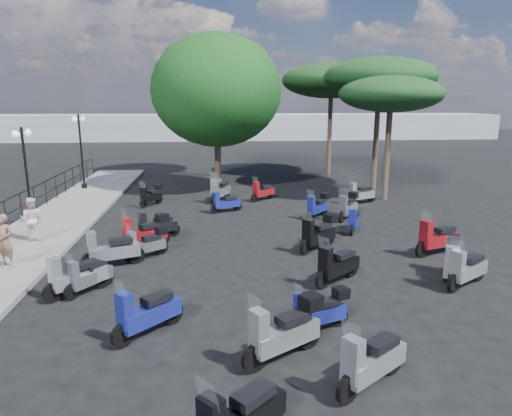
{
  "coord_description": "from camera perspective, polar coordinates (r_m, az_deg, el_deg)",
  "views": [
    {
      "loc": [
        -0.18,
        -13.3,
        4.79
      ],
      "look_at": [
        1.18,
        1.72,
        1.2
      ],
      "focal_mm": 32.0,
      "sensor_mm": 36.0,
      "label": 1
    }
  ],
  "objects": [
    {
      "name": "woman",
      "position": [
        14.72,
        -28.92,
        -3.59
      ],
      "size": [
        0.65,
        0.54,
        1.53
      ],
      "primitive_type": "imported",
      "rotation": [
        0.0,
        0.0,
        -0.37
      ],
      "color": "brown",
      "rests_on": "sidewalk"
    },
    {
      "name": "scooter_15",
      "position": [
        19.86,
        -3.84,
        0.62
      ],
      "size": [
        1.41,
        0.74,
        1.18
      ],
      "rotation": [
        0.0,
        0.0,
        1.96
      ],
      "color": "black",
      "rests_on": "ground"
    },
    {
      "name": "scooter_7",
      "position": [
        9.91,
        -13.5,
        -12.7
      ],
      "size": [
        1.34,
        1.34,
        1.42
      ],
      "rotation": [
        0.0,
        0.0,
        2.35
      ],
      "color": "black",
      "rests_on": "ground"
    },
    {
      "name": "scooter_21",
      "position": [
        19.11,
        7.72,
        0.2
      ],
      "size": [
        1.21,
        1.23,
        1.25
      ],
      "rotation": [
        0.0,
        0.0,
        2.37
      ],
      "color": "black",
      "rests_on": "ground"
    },
    {
      "name": "scooter_8",
      "position": [
        14.51,
        -13.53,
        -4.41
      ],
      "size": [
        1.27,
        1.02,
        1.19
      ],
      "rotation": [
        0.0,
        0.0,
        2.21
      ],
      "color": "black",
      "rests_on": "ground"
    },
    {
      "name": "scooter_10",
      "position": [
        22.04,
        -4.52,
        2.16
      ],
      "size": [
        1.04,
        1.71,
        1.49
      ],
      "rotation": [
        0.0,
        0.0,
        2.66
      ],
      "color": "black",
      "rests_on": "ground"
    },
    {
      "name": "scooter_24",
      "position": [
        15.5,
        21.75,
        -3.59
      ],
      "size": [
        1.78,
        0.93,
        1.49
      ],
      "rotation": [
        0.0,
        0.0,
        1.96
      ],
      "color": "black",
      "rests_on": "ground"
    },
    {
      "name": "scooter_25",
      "position": [
        19.03,
        11.41,
        0.14
      ],
      "size": [
        1.18,
        1.47,
        1.37
      ],
      "rotation": [
        0.0,
        0.0,
        2.5
      ],
      "color": "black",
      "rests_on": "ground"
    },
    {
      "name": "scooter_16",
      "position": [
        22.17,
        0.84,
        2.05
      ],
      "size": [
        1.27,
        1.07,
        1.24
      ],
      "rotation": [
        0.0,
        0.0,
        2.26
      ],
      "color": "black",
      "rests_on": "ground"
    },
    {
      "name": "scooter_14",
      "position": [
        15.0,
        7.82,
        -3.2
      ],
      "size": [
        1.45,
        1.34,
        1.43
      ],
      "rotation": [
        0.0,
        0.0,
        2.31
      ],
      "color": "black",
      "rests_on": "ground"
    },
    {
      "name": "lamp_post_2",
      "position": [
        26.01,
        -21.04,
        7.2
      ],
      "size": [
        0.42,
        1.14,
        3.92
      ],
      "rotation": [
        0.0,
        0.0,
        -0.17
      ],
      "color": "black",
      "rests_on": "sidewalk"
    },
    {
      "name": "scooter_3",
      "position": [
        13.99,
        -17.63,
        -5.1
      ],
      "size": [
        1.74,
        0.89,
        1.45
      ],
      "rotation": [
        0.0,
        0.0,
        1.94
      ],
      "color": "black",
      "rests_on": "ground"
    },
    {
      "name": "scooter_23",
      "position": [
        13.19,
        24.86,
        -7.0
      ],
      "size": [
        1.51,
        1.04,
        1.37
      ],
      "rotation": [
        0.0,
        0.0,
        2.13
      ],
      "color": "black",
      "rests_on": "ground"
    },
    {
      "name": "pine_1",
      "position": [
        25.64,
        15.2,
        15.51
      ],
      "size": [
        5.89,
        5.89,
        6.99
      ],
      "color": "#38281E",
      "rests_on": "ground"
    },
    {
      "name": "scooter_9",
      "position": [
        15.38,
        -13.74,
        -3.03
      ],
      "size": [
        1.6,
        1.15,
        1.44
      ],
      "rotation": [
        0.0,
        0.0,
        2.15
      ],
      "color": "black",
      "rests_on": "ground"
    },
    {
      "name": "pine_2",
      "position": [
        29.16,
        -5.01,
        18.32
      ],
      "size": [
        6.37,
        6.37,
        8.47
      ],
      "color": "#38281E",
      "rests_on": "ground"
    },
    {
      "name": "distant_hills",
      "position": [
        58.39,
        -5.06,
        10.1
      ],
      "size": [
        70.0,
        8.0,
        3.0
      ],
      "primitive_type": "cube",
      "color": "gray",
      "rests_on": "ground"
    },
    {
      "name": "scooter_13",
      "position": [
        12.42,
        10.09,
        -7.11
      ],
      "size": [
        1.46,
        1.16,
        1.39
      ],
      "rotation": [
        0.0,
        0.0,
        2.22
      ],
      "color": "black",
      "rests_on": "ground"
    },
    {
      "name": "pedestrian_far",
      "position": [
        17.08,
        -26.25,
        -1.24
      ],
      "size": [
        0.74,
        0.59,
        1.47
      ],
      "primitive_type": "imported",
      "rotation": [
        0.0,
        0.0,
        3.1
      ],
      "color": "silver",
      "rests_on": "sidewalk"
    },
    {
      "name": "broadleaf_tree",
      "position": [
        24.31,
        -4.95,
        14.38
      ],
      "size": [
        6.76,
        6.76,
        8.12
      ],
      "color": "#38281E",
      "rests_on": "ground"
    },
    {
      "name": "scooter_5",
      "position": [
        21.6,
        -12.98,
        1.47
      ],
      "size": [
        0.95,
        1.35,
        1.21
      ],
      "rotation": [
        0.0,
        0.0,
        2.58
      ],
      "color": "black",
      "rests_on": "ground"
    },
    {
      "name": "lamp_post_1",
      "position": [
        19.3,
        -26.81,
        4.35
      ],
      "size": [
        0.36,
        1.07,
        3.66
      ],
      "rotation": [
        0.0,
        0.0,
        -0.13
      ],
      "color": "black",
      "rests_on": "sidewalk"
    },
    {
      "name": "ground",
      "position": [
        14.14,
        -4.17,
        -6.45
      ],
      "size": [
        120.0,
        120.0,
        0.0
      ],
      "primitive_type": "plane",
      "color": "black",
      "rests_on": "ground"
    },
    {
      "name": "pine_0",
      "position": [
        29.94,
        9.41,
        15.41
      ],
      "size": [
        6.28,
        6.28,
        7.06
      ],
      "color": "#38281E",
      "rests_on": "ground"
    },
    {
      "name": "scooter_2",
      "position": [
        12.42,
        -20.23,
        -8.07
      ],
      "size": [
        0.99,
        1.29,
        1.22
      ],
      "rotation": [
        0.0,
        0.0,
        2.51
      ],
      "color": "black",
      "rests_on": "ground"
    },
    {
      "name": "scooter_26",
      "position": [
        22.01,
        12.93,
        1.7
      ],
      "size": [
        1.59,
        0.82,
        1.33
      ],
      "rotation": [
        0.0,
        0.0,
        1.95
      ],
      "color": "black",
      "rests_on": "ground"
    },
    {
      "name": "sidewalk",
      "position": [
        18.11,
        -25.43,
        -3.04
      ],
      "size": [
        3.0,
        30.0,
        0.15
      ],
      "primitive_type": "cube",
      "color": "slate",
      "rests_on": "ground"
    },
    {
      "name": "scooter_20",
      "position": [
        17.28,
        12.15,
        -1.57
      ],
      "size": [
        0.8,
        1.42,
        1.21
      ],
      "rotation": [
        0.0,
        0.0,
        2.7
      ],
      "color": "black",
      "rests_on": "ground"
    },
    {
      "name": "pine_3",
      "position": [
        22.96,
        16.52,
        13.45
      ],
      "size": [
        4.9,
        4.9,
        5.91
      ],
      "color": "#38281E",
      "rests_on": "ground"
    },
    {
      "name": "scooter_11",
      "position": [
        8.84,
        3.54,
        -15.2
      ],
      "size": [
        1.66,
        1.16,
        1.49
      ],
      "rotation": [
        0.0,
        0.0,
        2.13
      ],
      "color": "black",
      "rests_on": "ground"
    },
    {
      "name": "scooter_4",
      "position": [
        16.35,
        -12.37,
        -2.29
      ],
      "size": [
        1.53,
        0.92,
        1.33
      ],
      "rotation": [
        0.0,
        0.0,
        2.05
      ],
      "color": "black",
      "rests_on": "ground"
    },
    {
      "name": "scooter_19",
      "position": [
        13.49,
        23.26,
        -6.12
      ],
      "size": [
        1.06,
        1.64,
        1.43
      ],
      "rotation": [
        0.0,
        0.0,
        2.64
      ],
      "color": "black",
      "rests_on": "ground"
    },
    {
      "name": "scooter_1",
      "position": [
        12.34,
        -21.59,
        -8.0
      ],
      "size": [
        1.41,
        1.23,
        1.4
      ],
      "rotation": [
        0.0,
        0.0,
        2.28
      ],
      "color": "black",
      "rests_on": "ground"
    },
    {
      "name": "scooter_18",
      "position": [
        8.31,
        14.17,
        -18.17
      ],
      "size": [
        1.52,
        1.14,
        1.42
      ],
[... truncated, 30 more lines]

